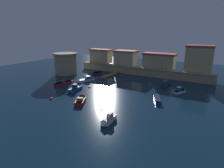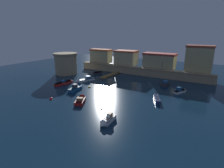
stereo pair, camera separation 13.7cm
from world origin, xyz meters
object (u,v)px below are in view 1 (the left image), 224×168
moored_boat_6 (83,80)px  moored_boat_8 (77,87)px  moored_boat_3 (157,98)px  moored_boat_7 (181,91)px  moored_boat_0 (99,73)px  mooring_buoy_2 (89,87)px  fortress_tower (66,63)px  moored_boat_5 (165,83)px  mooring_buoy_1 (102,109)px  moored_boat_1 (81,99)px  moored_boat_2 (65,83)px  quay_lamp_0 (118,59)px  quay_lamp_1 (162,64)px  mooring_buoy_0 (51,99)px  moored_boat_4 (107,120)px

moored_boat_6 → moored_boat_8: size_ratio=1.08×
moored_boat_3 → moored_boat_7: moored_boat_7 is taller
moored_boat_0 → mooring_buoy_2: 18.27m
fortress_tower → moored_boat_5: 37.82m
moored_boat_3 → mooring_buoy_1: (-7.97, -11.88, -0.44)m
moored_boat_0 → moored_boat_3: size_ratio=0.68×
moored_boat_1 → moored_boat_2: 16.73m
fortress_tower → quay_lamp_0: size_ratio=2.49×
moored_boat_8 → mooring_buoy_1: moored_boat_8 is taller
moored_boat_0 → moored_boat_7: 33.17m
quay_lamp_1 → moored_boat_2: 33.79m
moored_boat_5 → mooring_buoy_0: moored_boat_5 is taller
moored_boat_2 → moored_boat_7: moored_boat_7 is taller
fortress_tower → moored_boat_5: bearing=7.2°
moored_boat_7 → moored_boat_6: bearing=124.3°
moored_boat_8 → moored_boat_1: bearing=-143.3°
moored_boat_3 → moored_boat_5: size_ratio=1.21×
moored_boat_4 → moored_boat_8: moored_boat_8 is taller
mooring_buoy_1 → mooring_buoy_0: bearing=-174.2°
quay_lamp_1 → moored_boat_6: (-20.29, -18.71, -4.45)m
moored_boat_4 → quay_lamp_0: bearing=-157.8°
quay_lamp_1 → mooring_buoy_0: (-16.18, -35.79, -4.92)m
moored_boat_5 → mooring_buoy_1: 26.50m
fortress_tower → moored_boat_7: (43.06, -0.74, -3.55)m
moored_boat_2 → moored_boat_5: bearing=-52.6°
moored_boat_3 → moored_boat_2: bearing=68.8°
quay_lamp_1 → moored_boat_4: size_ratio=0.64×
moored_boat_5 → mooring_buoy_2: bearing=120.3°
moored_boat_5 → moored_boat_7: 7.90m
quay_lamp_1 → moored_boat_3: (5.75, -22.48, -4.48)m
moored_boat_3 → moored_boat_5: bearing=-17.1°
moored_boat_0 → moored_boat_6: 12.26m
moored_boat_1 → mooring_buoy_2: moored_boat_1 is taller
moored_boat_5 → moored_boat_6: moored_boat_6 is taller
quay_lamp_1 → moored_boat_8: quay_lamp_1 is taller
moored_boat_1 → mooring_buoy_1: 6.95m
moored_boat_6 → moored_boat_7: size_ratio=1.46×
moored_boat_0 → mooring_buoy_0: 29.82m
moored_boat_0 → moored_boat_6: moored_boat_6 is taller
quay_lamp_1 → moored_boat_6: quay_lamp_1 is taller
quay_lamp_1 → moored_boat_8: size_ratio=0.46×
quay_lamp_0 → moored_boat_0: (-4.77, -6.68, -4.82)m
moored_boat_4 → moored_boat_7: (7.58, 24.78, 0.04)m
moored_boat_5 → mooring_buoy_2: size_ratio=6.88×
quay_lamp_1 → moored_boat_7: bearing=-55.5°
moored_boat_1 → mooring_buoy_0: (-7.15, -2.74, -0.44)m
moored_boat_4 → mooring_buoy_0: 18.53m
moored_boat_1 → moored_boat_7: 26.64m
moored_boat_0 → moored_boat_2: size_ratio=0.62×
fortress_tower → moored_boat_8: 21.84m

